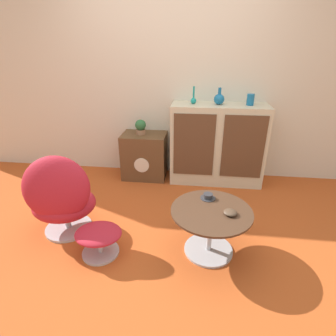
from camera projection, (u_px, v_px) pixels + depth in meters
ground_plane at (154, 238)px, 2.48m from camera, size 12.00×12.00×0.00m
wall_back at (172, 77)px, 3.31m from camera, size 6.40×0.06×2.60m
sideboard at (217, 144)px, 3.35m from camera, size 1.17×0.44×1.02m
tv_console at (145, 156)px, 3.55m from camera, size 0.58×0.42×0.61m
egg_chair at (61, 197)px, 2.40m from camera, size 0.68×0.64×0.83m
ottoman at (99, 236)px, 2.23m from camera, size 0.40×0.34×0.26m
coffee_table at (210, 224)px, 2.21m from camera, size 0.67×0.67×0.43m
vase_leftmost at (193, 100)px, 3.16m from camera, size 0.07×0.07×0.21m
vase_inner_left at (219, 99)px, 3.12m from camera, size 0.12×0.12×0.20m
vase_inner_right at (250, 100)px, 3.08m from camera, size 0.09×0.09×0.13m
potted_plant at (141, 127)px, 3.39m from camera, size 0.14×0.14×0.19m
teacup at (208, 197)px, 2.31m from camera, size 0.13×0.13×0.05m
bowl at (230, 212)px, 2.09m from camera, size 0.11×0.11×0.04m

